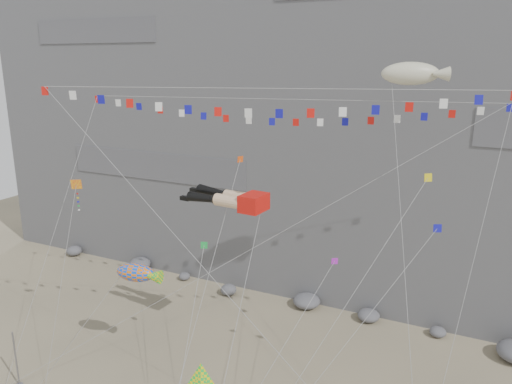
% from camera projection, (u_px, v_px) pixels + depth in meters
% --- Properties ---
extents(cliff, '(80.00, 28.00, 50.00)m').
position_uv_depth(cliff, '(360.00, 41.00, 54.62)').
color(cliff, slate).
rests_on(cliff, ground).
extents(talus_boulders, '(60.00, 3.00, 1.20)m').
position_uv_depth(talus_boulders, '(307.00, 301.00, 47.86)').
color(talus_boulders, slate).
rests_on(talus_boulders, ground).
extents(anchor_pole_left, '(0.12, 0.12, 4.39)m').
position_uv_depth(anchor_pole_left, '(16.00, 359.00, 35.86)').
color(anchor_pole_left, slate).
rests_on(anchor_pole_left, ground).
extents(legs_kite, '(9.17, 14.61, 18.94)m').
position_uv_depth(legs_kite, '(231.00, 199.00, 35.82)').
color(legs_kite, red).
rests_on(legs_kite, ground).
extents(flag_banner_upper, '(30.75, 17.57, 29.25)m').
position_uv_depth(flag_banner_upper, '(284.00, 100.00, 36.69)').
color(flag_banner_upper, red).
rests_on(flag_banner_upper, ground).
extents(flag_banner_lower, '(26.86, 8.76, 24.42)m').
position_uv_depth(flag_banner_lower, '(264.00, 89.00, 29.55)').
color(flag_banner_lower, red).
rests_on(flag_banner_lower, ground).
extents(harlequin_kite, '(1.60, 5.45, 15.13)m').
position_uv_depth(harlequin_kite, '(76.00, 186.00, 36.41)').
color(harlequin_kite, red).
rests_on(harlequin_kite, ground).
extents(fish_windsock, '(7.62, 6.01, 10.86)m').
position_uv_depth(fish_windsock, '(136.00, 273.00, 36.34)').
color(fish_windsock, orange).
rests_on(fish_windsock, ground).
extents(delta_kite, '(2.30, 3.99, 7.60)m').
position_uv_depth(delta_kite, '(201.00, 383.00, 27.11)').
color(delta_kite, yellow).
rests_on(delta_kite, ground).
extents(blimp_windsock, '(6.58, 13.23, 25.42)m').
position_uv_depth(blimp_windsock, '(410.00, 74.00, 32.40)').
color(blimp_windsock, beige).
rests_on(blimp_windsock, ground).
extents(small_kite_a, '(2.17, 14.45, 21.05)m').
position_uv_depth(small_kite_a, '(239.00, 165.00, 37.19)').
color(small_kite_a, '#E85013').
rests_on(small_kite_a, ground).
extents(small_kite_b, '(4.50, 11.50, 15.35)m').
position_uv_depth(small_kite_b, '(332.00, 266.00, 33.05)').
color(small_kite_b, '#AF21C5').
rests_on(small_kite_b, ground).
extents(small_kite_c, '(3.49, 10.18, 14.53)m').
position_uv_depth(small_kite_c, '(203.00, 249.00, 34.63)').
color(small_kite_c, '#179537').
rests_on(small_kite_c, ground).
extents(small_kite_d, '(8.40, 12.99, 21.70)m').
position_uv_depth(small_kite_d, '(424.00, 184.00, 30.21)').
color(small_kite_d, yellow).
rests_on(small_kite_d, ground).
extents(small_kite_e, '(9.21, 9.92, 18.73)m').
position_uv_depth(small_kite_e, '(432.00, 235.00, 28.27)').
color(small_kite_e, '#13129E').
rests_on(small_kite_e, ground).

